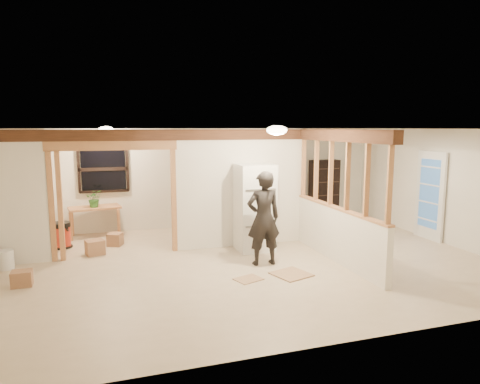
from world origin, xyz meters
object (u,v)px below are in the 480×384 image
object	(u,v)px
refrigerator	(255,207)
bookshelf	(324,190)
woman	(264,218)
work_table	(95,222)
shop_vac	(61,235)

from	to	relation	value
refrigerator	bookshelf	world-z (taller)	refrigerator
woman	work_table	bearing A→B (deg)	-45.26
refrigerator	woman	distance (m)	0.99
woman	bookshelf	world-z (taller)	woman
woman	shop_vac	bearing A→B (deg)	-31.55
woman	work_table	size ratio (longest dim) A/B	1.54
shop_vac	bookshelf	size ratio (longest dim) A/B	0.34
bookshelf	work_table	bearing A→B (deg)	-178.42
work_table	woman	bearing A→B (deg)	-54.84
woman	bookshelf	size ratio (longest dim) A/B	1.06
refrigerator	woman	world-z (taller)	refrigerator
work_table	shop_vac	size ratio (longest dim) A/B	2.02
woman	bookshelf	distance (m)	4.41
refrigerator	shop_vac	distance (m)	4.12
woman	bookshelf	xyz separation A→B (m)	(3.00, 3.24, -0.05)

